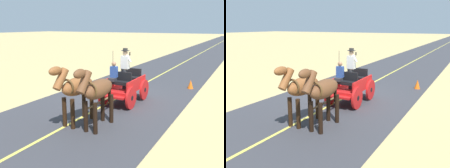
# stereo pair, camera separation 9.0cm
# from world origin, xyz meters

# --- Properties ---
(ground_plane) EXTENTS (200.00, 200.00, 0.00)m
(ground_plane) POSITION_xyz_m (0.00, 0.00, 0.00)
(ground_plane) COLOR tan
(road_surface) EXTENTS (6.39, 160.00, 0.01)m
(road_surface) POSITION_xyz_m (0.00, 0.00, 0.00)
(road_surface) COLOR #38383D
(road_surface) RESTS_ON ground
(road_centre_stripe) EXTENTS (0.12, 160.00, 0.00)m
(road_centre_stripe) POSITION_xyz_m (0.00, 0.00, 0.01)
(road_centre_stripe) COLOR #DBCC4C
(road_centre_stripe) RESTS_ON road_surface
(horse_drawn_carriage) EXTENTS (1.46, 4.51, 2.50)m
(horse_drawn_carriage) POSITION_xyz_m (-0.56, 0.67, 0.82)
(horse_drawn_carriage) COLOR red
(horse_drawn_carriage) RESTS_ON ground
(horse_near_side) EXTENTS (0.59, 2.13, 2.21)m
(horse_near_side) POSITION_xyz_m (-1.06, 3.69, 1.32)
(horse_near_side) COLOR brown
(horse_near_side) RESTS_ON ground
(horse_off_side) EXTENTS (0.61, 2.13, 2.21)m
(horse_off_side) POSITION_xyz_m (-0.19, 3.71, 1.32)
(horse_off_side) COLOR brown
(horse_off_side) RESTS_ON ground
(traffic_cone) EXTENTS (0.32, 0.32, 0.50)m
(traffic_cone) POSITION_xyz_m (-2.68, -3.38, 0.25)
(traffic_cone) COLOR orange
(traffic_cone) RESTS_ON ground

